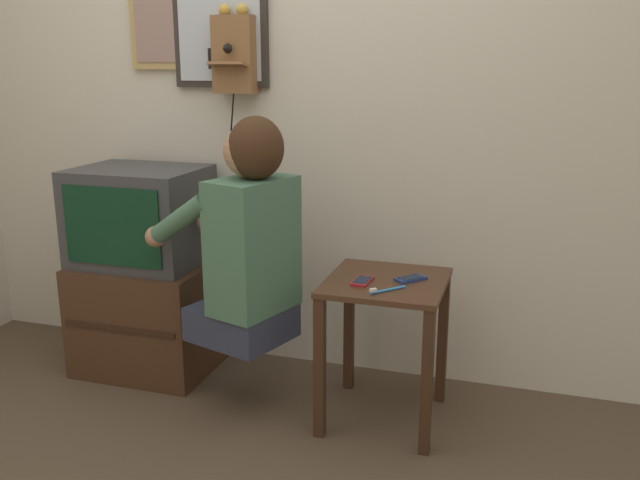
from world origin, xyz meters
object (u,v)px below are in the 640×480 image
Objects in this scene: cell_phone_spare at (411,279)px; toothbrush at (385,290)px; wall_mirror at (220,19)px; television at (140,216)px; person at (247,237)px; cell_phone_held at (362,281)px; framed_picture at (171,18)px; wall_phone_antique at (235,53)px.

toothbrush is at bearing -71.79° from cell_phone_spare.
wall_mirror is 4.77× the size of toothbrush.
television is at bearing -145.99° from cell_phone_spare.
person is 1.53× the size of wall_mirror.
cell_phone_spare is (0.17, 0.08, 0.00)m from cell_phone_held.
framed_picture is at bearing 16.21° from toothbrush.
wall_mirror is (0.31, 0.26, 0.87)m from television.
framed_picture is at bearing 179.27° from wall_mirror.
cell_phone_held is (1.04, -0.48, -1.01)m from framed_picture.
person reaches higher than cell_phone_held.
television reaches higher than cell_phone_spare.
wall_phone_antique reaches higher than television.
television is 1.25m from toothbrush.
television is at bearing -140.69° from wall_mirror.
cell_phone_held is at bearing 4.74° from toothbrush.
wall_phone_antique reaches higher than toothbrush.
cell_phone_spare is at bearing -21.68° from wall_phone_antique.
cell_phone_spare is at bearing 29.95° from cell_phone_held.
cell_phone_held is at bearing -11.13° from television.
wall_phone_antique is at bearing 152.39° from cell_phone_held.
framed_picture is 1.62m from toothbrush.
television is 4.43× the size of cell_phone_held.
person is 2.01× the size of framed_picture.
wall_phone_antique reaches higher than cell_phone_spare.
framed_picture is 3.64× the size of toothbrush.
person is at bearing -62.76° from wall_phone_antique.
cell_phone_held is at bearing -114.04° from cell_phone_spare.
cell_phone_held is at bearing -66.78° from person.
person is 0.88m from wall_phone_antique.
framed_picture is (-0.33, 0.04, 0.16)m from wall_phone_antique.
framed_picture is 0.25m from wall_mirror.
wall_mirror is at bearing 154.61° from wall_phone_antique.
wall_mirror is at bearing 39.31° from television.
wall_phone_antique reaches higher than person.
person is 1.16m from framed_picture.
toothbrush reaches higher than cell_phone_spare.
framed_picture reaches higher than cell_phone_spare.
cell_phone_held is 0.13m from toothbrush.
cell_phone_spare is at bearing -60.79° from person.
cell_phone_spare is (0.88, -0.35, -0.85)m from wall_phone_antique.
framed_picture is at bearing 172.44° from wall_phone_antique.
cell_phone_spare is 1.07× the size of toothbrush.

